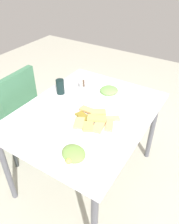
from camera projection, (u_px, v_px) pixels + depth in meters
name	position (u px, v px, depth m)	size (l,w,h in m)	color
ground_plane	(87.00, 174.00, 2.06)	(6.00, 6.00, 0.00)	#B5B2A1
dining_table	(86.00, 119.00, 1.68)	(1.14, 0.89, 0.72)	silver
dining_chair	(13.00, 111.00, 2.02)	(0.44, 0.45, 0.88)	#3B704F
pide_platter	(95.00, 121.00, 1.53)	(0.31, 0.31, 0.04)	white
salad_plate_greens	(74.00, 154.00, 1.27)	(0.20, 0.20, 0.05)	white
salad_plate_rice	(109.00, 91.00, 1.83)	(0.20, 0.20, 0.06)	white
soda_can	(60.00, 87.00, 1.81)	(0.07, 0.07, 0.12)	black
drinking_glass	(33.00, 128.00, 1.40)	(0.07, 0.07, 0.10)	silver
paper_napkin	(137.00, 92.00, 1.86)	(0.15, 0.15, 0.00)	white
fork	(139.00, 92.00, 1.85)	(0.18, 0.02, 0.01)	silver
spoon	(135.00, 91.00, 1.87)	(0.19, 0.01, 0.01)	silver
condiment_caddy	(82.00, 86.00, 1.90)	(0.10, 0.10, 0.08)	#B2B2B7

